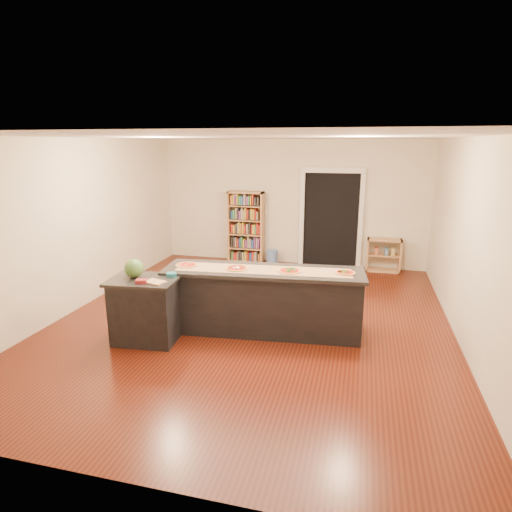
% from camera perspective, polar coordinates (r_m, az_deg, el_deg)
% --- Properties ---
extents(room, '(6.00, 7.00, 2.80)m').
position_cam_1_polar(room, '(6.42, -0.44, 3.01)').
color(room, '#EBE1C6').
rests_on(room, ground).
extents(doorway, '(1.40, 0.09, 2.21)m').
position_cam_1_polar(doorway, '(9.68, 9.98, 5.62)').
color(doorway, black).
rests_on(doorway, room).
extents(kitchen_island, '(2.89, 0.78, 0.95)m').
position_cam_1_polar(kitchen_island, '(6.30, 0.96, -5.93)').
color(kitchen_island, black).
rests_on(kitchen_island, ground).
extents(side_counter, '(0.93, 0.68, 0.92)m').
position_cam_1_polar(side_counter, '(6.21, -14.53, -6.94)').
color(side_counter, black).
rests_on(side_counter, ground).
extents(bookshelf, '(0.83, 0.29, 1.65)m').
position_cam_1_polar(bookshelf, '(9.92, -1.35, 3.85)').
color(bookshelf, tan).
rests_on(bookshelf, ground).
extents(low_shelf, '(0.72, 0.31, 0.72)m').
position_cam_1_polar(low_shelf, '(9.68, 16.64, 0.12)').
color(low_shelf, tan).
rests_on(low_shelf, ground).
extents(waste_bin, '(0.25, 0.25, 0.36)m').
position_cam_1_polar(waste_bin, '(9.79, 2.17, -0.18)').
color(waste_bin, '#5273B8').
rests_on(waste_bin, ground).
extents(kraft_paper, '(2.54, 0.68, 0.00)m').
position_cam_1_polar(kraft_paper, '(6.13, 0.96, -1.85)').
color(kraft_paper, olive).
rests_on(kraft_paper, kitchen_island).
extents(watermelon, '(0.26, 0.26, 0.26)m').
position_cam_1_polar(watermelon, '(6.11, -15.97, -1.59)').
color(watermelon, '#144214').
rests_on(watermelon, side_counter).
extents(cutting_board, '(0.31, 0.25, 0.02)m').
position_cam_1_polar(cutting_board, '(5.85, -13.32, -3.38)').
color(cutting_board, tan).
rests_on(cutting_board, side_counter).
extents(package_red, '(0.16, 0.13, 0.05)m').
position_cam_1_polar(package_red, '(5.87, -15.02, -3.27)').
color(package_red, maroon).
rests_on(package_red, side_counter).
extents(package_teal, '(0.14, 0.14, 0.05)m').
position_cam_1_polar(package_teal, '(6.06, -11.21, -2.46)').
color(package_teal, '#195966').
rests_on(package_teal, side_counter).
extents(pizza_a, '(0.32, 0.32, 0.02)m').
position_cam_1_polar(pizza_a, '(6.42, -9.24, -1.17)').
color(pizza_a, tan).
rests_on(pizza_a, kitchen_island).
extents(pizza_b, '(0.33, 0.33, 0.02)m').
position_cam_1_polar(pizza_b, '(6.18, -2.60, -1.63)').
color(pizza_b, tan).
rests_on(pizza_b, kitchen_island).
extents(pizza_c, '(0.33, 0.33, 0.02)m').
position_cam_1_polar(pizza_c, '(6.06, 4.52, -1.98)').
color(pizza_c, tan).
rests_on(pizza_c, kitchen_island).
extents(pizza_d, '(0.29, 0.29, 0.02)m').
position_cam_1_polar(pizza_d, '(6.09, 11.77, -2.17)').
color(pizza_d, tan).
rests_on(pizza_d, kitchen_island).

